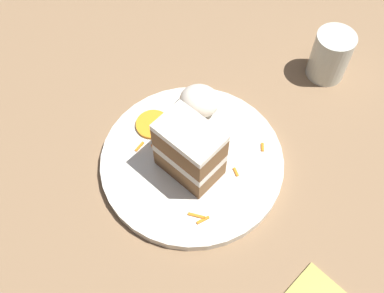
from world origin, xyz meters
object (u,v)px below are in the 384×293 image
(plate, at_px, (192,161))
(orange_garnish, at_px, (152,127))
(drinking_glass, at_px, (329,58))
(cream_dollop, at_px, (199,101))
(cake_slice, at_px, (190,150))

(plate, xyz_separation_m, orange_garnish, (0.08, -0.04, 0.01))
(drinking_glass, bearing_deg, orange_garnish, 37.07)
(cream_dollop, xyz_separation_m, drinking_glass, (-0.20, -0.15, -0.00))
(drinking_glass, bearing_deg, cake_slice, 53.97)
(plate, relative_size, drinking_glass, 3.19)
(plate, height_order, cake_slice, cake_slice)
(plate, xyz_separation_m, cake_slice, (-0.00, 0.02, 0.06))
(plate, relative_size, cream_dollop, 4.34)
(cake_slice, bearing_deg, plate, -149.42)
(cream_dollop, xyz_separation_m, orange_garnish, (0.07, 0.06, -0.02))
(cream_dollop, height_order, orange_garnish, cream_dollop)
(orange_garnish, xyz_separation_m, drinking_glass, (-0.27, -0.20, 0.02))
(plate, bearing_deg, orange_garnish, -28.17)
(cake_slice, relative_size, cream_dollop, 1.67)
(orange_garnish, bearing_deg, cake_slice, 143.25)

